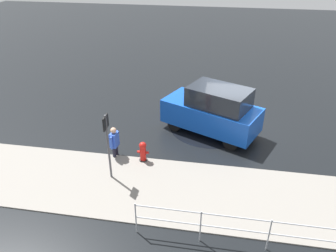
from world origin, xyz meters
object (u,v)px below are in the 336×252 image
object	(u,v)px
moving_hatchback	(213,111)
pedestrian	(114,141)
sign_post	(107,138)
fire_hydrant	(143,152)

from	to	relation	value
moving_hatchback	pedestrian	world-z (taller)	moving_hatchback
moving_hatchback	sign_post	xyz separation A→B (m)	(3.20, 3.61, 0.55)
moving_hatchback	sign_post	distance (m)	4.86
pedestrian	moving_hatchback	bearing A→B (deg)	-145.68
moving_hatchback	sign_post	bearing A→B (deg)	48.43
fire_hydrant	sign_post	distance (m)	1.83
moving_hatchback	pedestrian	bearing A→B (deg)	34.32
fire_hydrant	sign_post	xyz separation A→B (m)	(0.85, 1.12, 1.18)
moving_hatchback	fire_hydrant	size ratio (longest dim) A/B	5.30
pedestrian	fire_hydrant	bearing A→B (deg)	172.98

